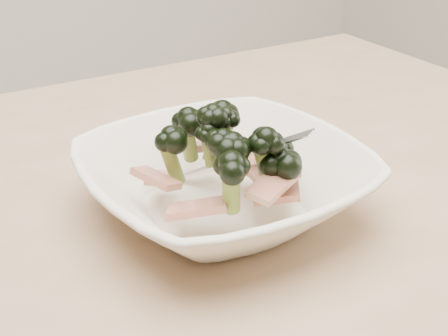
{
  "coord_description": "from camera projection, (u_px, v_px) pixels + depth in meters",
  "views": [
    {
      "loc": [
        -0.23,
        -0.53,
        1.08
      ],
      "look_at": [
        0.05,
        -0.06,
        0.8
      ],
      "focal_mm": 50.0,
      "sensor_mm": 36.0,
      "label": 1
    }
  ],
  "objects": [
    {
      "name": "dining_table",
      "position": [
        161.0,
        273.0,
        0.7
      ],
      "size": [
        1.2,
        0.8,
        0.75
      ],
      "color": "tan",
      "rests_on": "ground"
    },
    {
      "name": "broccoli_dish",
      "position": [
        224.0,
        178.0,
        0.61
      ],
      "size": [
        0.28,
        0.28,
        0.12
      ],
      "color": "silver",
      "rests_on": "dining_table"
    }
  ]
}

